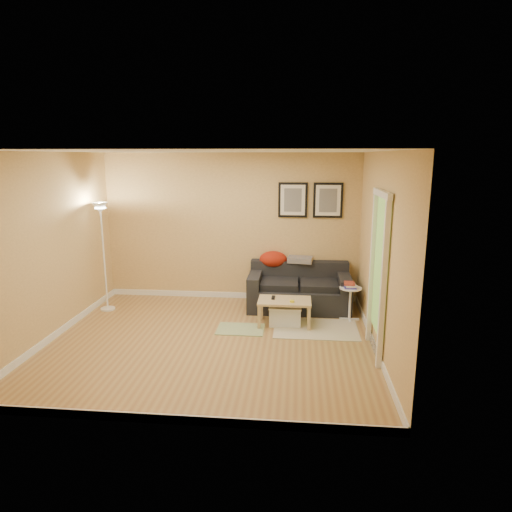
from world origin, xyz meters
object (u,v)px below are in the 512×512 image
object	(u,v)px
sofa	(299,287)
storage_bin	(285,315)
book_stack	(350,285)
floor_lamp	(104,260)
coffee_table	(284,312)
side_table	(350,304)

from	to	relation	value
sofa	storage_bin	bearing A→B (deg)	-105.17
book_stack	floor_lamp	xyz separation A→B (m)	(-4.01, 0.08, 0.29)
floor_lamp	coffee_table	bearing A→B (deg)	-7.78
coffee_table	side_table	distance (m)	1.07
coffee_table	floor_lamp	bearing A→B (deg)	169.40
book_stack	floor_lamp	size ratio (longest dim) A/B	0.13
sofa	coffee_table	bearing A→B (deg)	-105.48
sofa	floor_lamp	distance (m)	3.28
coffee_table	floor_lamp	xyz separation A→B (m)	(-3.00, 0.41, 0.66)
sofa	floor_lamp	world-z (taller)	floor_lamp
coffee_table	book_stack	size ratio (longest dim) A/B	3.34
floor_lamp	sofa	bearing A→B (deg)	6.84
coffee_table	book_stack	world-z (taller)	book_stack
coffee_table	storage_bin	distance (m)	0.06
storage_bin	coffee_table	bearing A→B (deg)	-114.49
sofa	floor_lamp	xyz separation A→B (m)	(-3.22, -0.39, 0.49)
side_table	coffee_table	bearing A→B (deg)	-162.81
side_table	book_stack	size ratio (longest dim) A/B	2.21
storage_bin	book_stack	xyz separation A→B (m)	(1.00, 0.30, 0.42)
coffee_table	side_table	bearing A→B (deg)	14.38
coffee_table	side_table	size ratio (longest dim) A/B	1.51
coffee_table	floor_lamp	size ratio (longest dim) A/B	0.44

